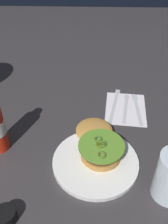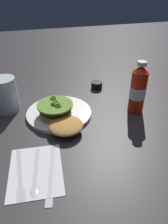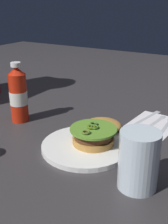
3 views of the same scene
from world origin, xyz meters
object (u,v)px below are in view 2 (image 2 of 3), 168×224
burger_sandwich (59,115)px  napkin (36,170)px  fork_utensil (20,177)px  ketchup_bottle (138,90)px  dinner_plate (59,113)px  condiment_cup (97,85)px  spoon_utensil (35,178)px  butter_knife (51,175)px  water_glass (6,95)px

burger_sandwich → napkin: (0.21, -0.10, -0.03)m
fork_utensil → ketchup_bottle: bearing=116.0°
dinner_plate → ketchup_bottle: size_ratio=1.22×
dinner_plate → fork_utensil: (0.27, -0.15, -0.00)m
napkin → fork_utensil: 0.05m
condiment_cup → napkin: bearing=-36.7°
dinner_plate → napkin: (0.26, -0.11, -0.01)m
fork_utensil → spoon_utensil: size_ratio=1.03×
napkin → butter_knife: bearing=51.2°
butter_knife → napkin: bearing=-128.8°
condiment_cup → burger_sandwich: bearing=-44.0°
fork_utensil → spoon_utensil: (0.01, 0.04, 0.00)m
butter_knife → spoon_utensil: bearing=-93.3°
dinner_plate → butter_knife: bearing=-14.4°
water_glass → napkin: 0.36m
ketchup_bottle → napkin: (0.20, -0.40, -0.09)m
dinner_plate → condiment_cup: condiment_cup is taller
dinner_plate → burger_sandwich: burger_sandwich is taller
spoon_utensil → butter_knife: 0.04m
burger_sandwich → butter_knife: burger_sandwich is taller
condiment_cup → spoon_utensil: size_ratio=0.29×
dinner_plate → ketchup_bottle: 0.31m
condiment_cup → fork_utensil: 0.58m
dinner_plate → ketchup_bottle: bearing=79.5°
spoon_utensil → butter_knife: (0.00, 0.04, 0.00)m
napkin → butter_knife: size_ratio=0.88×
ketchup_bottle → dinner_plate: bearing=-100.5°
butter_knife → condiment_cup: bearing=148.4°
condiment_cup → napkin: size_ratio=0.27×
ketchup_bottle → condiment_cup: size_ratio=3.93×
burger_sandwich → water_glass: 0.23m
fork_utensil → spoon_utensil: 0.04m
water_glass → fork_utensil: 0.37m
spoon_utensil → napkin: bearing=171.0°
napkin → dinner_plate: bearing=156.6°
condiment_cup → fork_utensil: size_ratio=0.28×
dinner_plate → condiment_cup: (-0.17, 0.21, 0.01)m
napkin → burger_sandwich: bearing=153.3°
condiment_cup → napkin: 0.54m
spoon_utensil → burger_sandwich: bearing=155.2°
ketchup_bottle → burger_sandwich: bearing=-90.5°
dinner_plate → water_glass: size_ratio=1.84×
napkin → spoon_utensil: (0.03, -0.00, 0.00)m
fork_utensil → spoon_utensil: bearing=70.9°
condiment_cup → fork_utensil: bearing=-39.2°
water_glass → fork_utensil: size_ratio=0.73×
ketchup_bottle → spoon_utensil: (0.23, -0.41, -0.09)m
burger_sandwich → ketchup_bottle: size_ratio=1.08×
condiment_cup → spoon_utensil: bearing=-35.3°
napkin → spoon_utensil: spoon_utensil is taller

